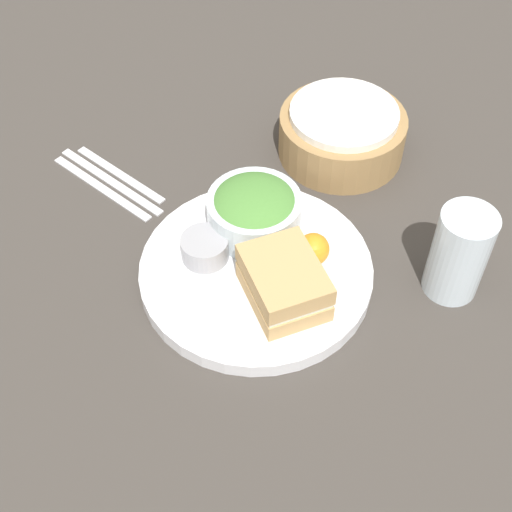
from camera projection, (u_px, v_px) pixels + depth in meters
name	position (u px, v px, depth m)	size (l,w,h in m)	color
ground_plane	(256.00, 277.00, 0.91)	(4.00, 4.00, 0.00)	#3D3833
plate	(256.00, 272.00, 0.90)	(0.29, 0.29, 0.02)	silver
sandwich	(284.00, 283.00, 0.84)	(0.13, 0.11, 0.06)	tan
salad_bowl	(254.00, 209.00, 0.91)	(0.12, 0.12, 0.06)	silver
dressing_cup	(205.00, 248.00, 0.89)	(0.06, 0.06, 0.03)	#99999E
orange_wedge	(313.00, 249.00, 0.88)	(0.04, 0.04, 0.04)	orange
drink_glass	(459.00, 254.00, 0.85)	(0.07, 0.07, 0.12)	silver
bread_basket	(342.00, 133.00, 1.03)	(0.18, 0.18, 0.08)	#997547
fork	(101.00, 187.00, 1.01)	(0.19, 0.01, 0.01)	silver
knife	(111.00, 181.00, 1.02)	(0.20, 0.01, 0.01)	silver
spoon	(120.00, 174.00, 1.02)	(0.17, 0.01, 0.01)	silver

